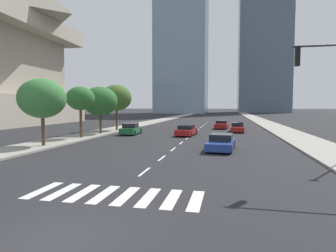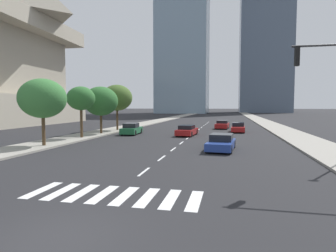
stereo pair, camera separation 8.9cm
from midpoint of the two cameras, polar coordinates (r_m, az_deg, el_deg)
name	(u,v)px [view 1 (the left image)]	position (r m, az deg, el deg)	size (l,w,h in m)	color
ground_plane	(59,239)	(8.40, -21.43, -20.41)	(800.00, 800.00, 0.00)	#232326
sidewalk_east	(290,134)	(37.26, 23.32, -1.51)	(4.00, 260.00, 0.15)	gray
sidewalk_west	(109,131)	(39.86, -11.78, -0.93)	(4.00, 260.00, 0.15)	gray
crosswalk_near	(115,195)	(11.50, -10.85, -13.43)	(6.75, 2.32, 0.01)	silver
lane_divider_center	(195,132)	(38.50, 5.46, -1.14)	(0.14, 50.00, 0.01)	silver
sedan_red_0	(186,131)	(33.34, 3.66, -0.94)	(2.17, 4.71, 1.23)	maroon
sedan_red_1	(222,125)	(44.29, 10.66, 0.24)	(2.17, 4.39, 1.27)	maroon
sedan_red_2	(237,128)	(38.93, 13.70, -0.33)	(1.88, 4.35, 1.27)	maroon
sedan_blue_3	(221,143)	(22.69, 10.51, -3.31)	(2.30, 4.70, 1.26)	navy
sedan_green_4	(131,129)	(34.96, -7.53, -0.64)	(2.04, 4.31, 1.39)	#1E6038
street_tree_nearest	(42,98)	(25.91, -24.05, 5.07)	(3.87, 3.87, 5.58)	#4C3823
street_tree_second	(80,99)	(31.22, -17.26, 5.28)	(2.93, 2.93, 5.36)	#4C3823
street_tree_third	(100,101)	(35.39, -13.54, 4.87)	(4.14, 4.14, 5.66)	#4C3823
street_tree_fourth	(116,98)	(40.09, -10.39, 5.59)	(4.22, 4.22, 6.26)	#4C3823
office_tower_center_skyline	(264,4)	(178.40, 18.79, 22.23)	(26.76, 26.60, 127.88)	slate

